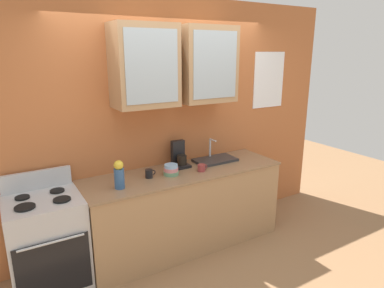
{
  "coord_description": "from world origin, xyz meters",
  "views": [
    {
      "loc": [
        -1.72,
        -3.03,
        2.16
      ],
      "look_at": [
        0.1,
        0.0,
        1.19
      ],
      "focal_mm": 31.65,
      "sensor_mm": 36.0,
      "label": 1
    }
  ],
  "objects": [
    {
      "name": "cup_near_bowls",
      "position": [
        -0.41,
        0.01,
        0.95
      ],
      "size": [
        0.11,
        0.08,
        0.09
      ],
      "color": "black",
      "rests_on": "counter"
    },
    {
      "name": "counter",
      "position": [
        0.0,
        0.0,
        0.45
      ],
      "size": [
        2.24,
        0.67,
        0.9
      ],
      "color": "#A87F56",
      "rests_on": "ground_plane"
    },
    {
      "name": "bowl_stack",
      "position": [
        -0.18,
        -0.03,
        0.95
      ],
      "size": [
        0.16,
        0.16,
        0.11
      ],
      "color": "#669972",
      "rests_on": "counter"
    },
    {
      "name": "cup_near_sink",
      "position": [
        0.16,
        -0.11,
        0.94
      ],
      "size": [
        0.12,
        0.08,
        0.08
      ],
      "color": "#993838",
      "rests_on": "counter"
    },
    {
      "name": "sink_faucet",
      "position": [
        0.48,
        0.11,
        0.92
      ],
      "size": [
        0.49,
        0.29,
        0.26
      ],
      "color": "#2D2D30",
      "rests_on": "counter"
    },
    {
      "name": "stove_range",
      "position": [
        -1.44,
        -0.0,
        0.46
      ],
      "size": [
        0.65,
        0.64,
        1.08
      ],
      "color": "silver",
      "rests_on": "ground_plane"
    },
    {
      "name": "back_wall_unit",
      "position": [
        0.0,
        0.33,
        1.52
      ],
      "size": [
        4.56,
        0.48,
        2.73
      ],
      "color": "#B76638",
      "rests_on": "ground_plane"
    },
    {
      "name": "ground_plane",
      "position": [
        0.0,
        0.0,
        0.0
      ],
      "size": [
        10.0,
        10.0,
        0.0
      ],
      "primitive_type": "plane",
      "color": "#936B47"
    },
    {
      "name": "coffee_maker",
      "position": [
        0.04,
        0.17,
        1.01
      ],
      "size": [
        0.17,
        0.2,
        0.29
      ],
      "color": "black",
      "rests_on": "counter"
    },
    {
      "name": "vase",
      "position": [
        -0.77,
        -0.11,
        1.04
      ],
      "size": [
        0.1,
        0.1,
        0.28
      ],
      "color": "#33598C",
      "rests_on": "counter"
    }
  ]
}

